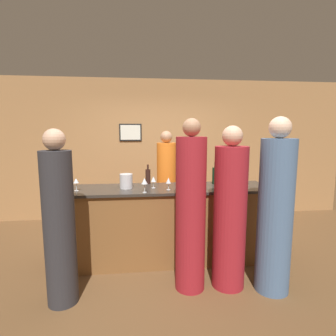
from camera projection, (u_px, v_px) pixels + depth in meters
The scene contains 20 objects.
ground_plane at pixel (167, 259), 3.66m from camera, with size 14.00×14.00×0.00m, color brown.
back_wall at pixel (157, 150), 5.36m from camera, with size 8.00×0.08×2.80m.
bar_counter at pixel (167, 224), 3.59m from camera, with size 2.81×0.69×1.02m.
bartender at pixel (166, 189), 4.33m from camera, with size 0.31×0.31×1.78m.
guest_0 at pixel (191, 212), 2.88m from camera, with size 0.33×0.33×1.91m.
guest_1 at pixel (275, 213), 2.84m from camera, with size 0.37×0.37×1.93m.
guest_2 at pixel (230, 214), 2.93m from camera, with size 0.37×0.37×1.83m.
guest_3 at pixel (59, 224), 2.63m from camera, with size 0.31×0.31×1.80m.
wine_bottle_0 at pixel (148, 176), 3.76m from camera, with size 0.07×0.07×0.28m.
wine_bottle_1 at pixel (224, 176), 3.74m from camera, with size 0.07×0.07×0.29m.
wine_bottle_2 at pixel (215, 175), 3.75m from camera, with size 0.08×0.08×0.32m.
ice_bucket at pixel (126, 181), 3.46m from camera, with size 0.17×0.17×0.19m.
wine_glass_0 at pixel (65, 185), 3.08m from camera, with size 0.07×0.07×0.16m.
wine_glass_1 at pixel (220, 176), 3.60m from camera, with size 0.07×0.07×0.18m.
wine_glass_2 at pixel (144, 181), 3.21m from camera, with size 0.08×0.08×0.18m.
wine_glass_3 at pixel (76, 181), 3.31m from camera, with size 0.07×0.07×0.16m.
wine_glass_4 at pixel (168, 181), 3.37m from camera, with size 0.06×0.06×0.16m.
wine_glass_5 at pixel (181, 182), 3.25m from camera, with size 0.07×0.07×0.17m.
wine_glass_6 at pixel (221, 182), 3.32m from camera, with size 0.06×0.06×0.16m.
wine_glass_7 at pixel (153, 179), 3.48m from camera, with size 0.07×0.07×0.16m.
Camera 1 is at (-0.35, -3.43, 1.77)m, focal length 28.00 mm.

